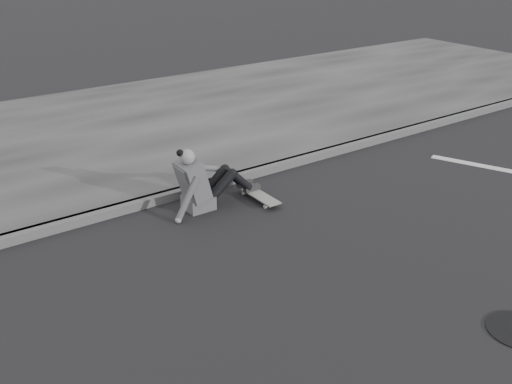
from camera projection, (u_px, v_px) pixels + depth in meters
ground at (320, 273)px, 6.15m from camera, size 80.00×80.00×0.00m
curb at (200, 187)px, 8.05m from camera, size 24.00×0.16×0.12m
sidewalk at (116, 131)px, 10.29m from camera, size 24.00×6.00×0.12m
skateboard at (259, 195)px, 7.78m from camera, size 0.20×0.78×0.09m
seated_woman at (202, 182)px, 7.46m from camera, size 1.38×0.46×0.88m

